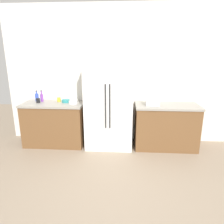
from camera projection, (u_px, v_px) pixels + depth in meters
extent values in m
plane|color=gray|center=(116.00, 193.00, 2.87)|extent=(9.91, 9.91, 0.00)
cube|color=silver|center=(121.00, 76.00, 4.38)|extent=(4.96, 0.10, 2.85)
cube|color=brown|center=(55.00, 124.00, 4.38)|extent=(1.23, 0.64, 0.86)
cube|color=gray|center=(54.00, 104.00, 4.25)|extent=(1.26, 0.67, 0.04)
cube|color=brown|center=(165.00, 127.00, 4.22)|extent=(1.23, 0.64, 0.86)
cube|color=gray|center=(167.00, 106.00, 4.10)|extent=(1.26, 0.67, 0.04)
cube|color=white|center=(109.00, 102.00, 4.14)|extent=(0.94, 0.66, 1.87)
cylinder|color=#262628|center=(106.00, 107.00, 3.81)|extent=(0.02, 0.02, 0.84)
cylinder|color=#262628|center=(110.00, 107.00, 3.81)|extent=(0.02, 0.02, 0.84)
cube|color=silver|center=(153.00, 100.00, 4.02)|extent=(0.26, 0.17, 0.20)
cylinder|color=purple|center=(42.00, 98.00, 4.35)|extent=(0.06, 0.06, 0.15)
cylinder|color=purple|center=(41.00, 93.00, 4.32)|extent=(0.03, 0.03, 0.07)
cylinder|color=#333338|center=(41.00, 91.00, 4.31)|extent=(0.03, 0.03, 0.02)
cylinder|color=blue|center=(37.00, 97.00, 4.42)|extent=(0.07, 0.07, 0.16)
cylinder|color=blue|center=(36.00, 93.00, 4.39)|extent=(0.03, 0.03, 0.05)
cylinder|color=#333338|center=(36.00, 91.00, 4.38)|extent=(0.03, 0.03, 0.02)
cylinder|color=yellow|center=(59.00, 100.00, 4.34)|extent=(0.07, 0.07, 0.09)
cylinder|color=black|center=(38.00, 101.00, 4.25)|extent=(0.08, 0.08, 0.09)
cylinder|color=teal|center=(66.00, 101.00, 4.29)|extent=(0.16, 0.16, 0.06)
cylinder|color=white|center=(73.00, 102.00, 4.18)|extent=(0.18, 0.18, 0.05)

